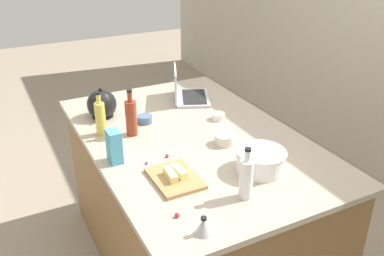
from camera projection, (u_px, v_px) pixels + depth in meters
island_counter at (192, 202)px, 2.55m from camera, size 1.71×1.11×0.90m
laptop at (187, 93)px, 2.82m from camera, size 0.37×0.33×0.22m
mixing_bowl_large at (261, 160)px, 2.01m from camera, size 0.24×0.24×0.11m
bottle_oil at (100, 118)px, 2.33m from camera, size 0.06×0.06×0.25m
bottle_vinegar at (246, 178)px, 1.79m from camera, size 0.06×0.06×0.24m
bottle_soy at (131, 117)px, 2.33m from camera, size 0.06×0.06×0.27m
kettle at (102, 105)px, 2.56m from camera, size 0.21×0.18×0.20m
cutting_board at (175, 178)px, 1.95m from camera, size 0.27×0.20×0.02m
butter_stick_left at (171, 175)px, 1.93m from camera, size 0.11×0.04×0.04m
butter_stick_right at (179, 171)px, 1.95m from camera, size 0.11×0.04×0.04m
ramekin_small at (145, 119)px, 2.50m from camera, size 0.09×0.09×0.04m
ramekin_medium at (218, 116)px, 2.55m from camera, size 0.08×0.08×0.04m
ramekin_wide at (225, 139)px, 2.26m from camera, size 0.11×0.11×0.05m
kitchen_timer at (204, 226)px, 1.60m from camera, size 0.07×0.07×0.08m
candy_bag at (114, 146)px, 2.07m from camera, size 0.09×0.06×0.17m
candy_0 at (188, 99)px, 2.83m from camera, size 0.01×0.01×0.01m
candy_1 at (177, 215)px, 1.70m from camera, size 0.02×0.02×0.02m
candy_2 at (119, 131)px, 2.39m from camera, size 0.02×0.02×0.02m
candy_3 at (146, 163)px, 2.08m from camera, size 0.01×0.01×0.01m
candy_4 at (167, 156)px, 2.14m from camera, size 0.02×0.02×0.02m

